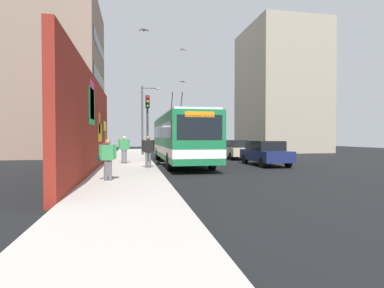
# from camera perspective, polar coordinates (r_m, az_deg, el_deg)

# --- Properties ---
(ground_plane) EXTENTS (80.00, 80.00, 0.00)m
(ground_plane) POSITION_cam_1_polar(r_m,az_deg,el_deg) (19.08, -7.14, -4.17)
(ground_plane) COLOR black
(sidewalk_slab) EXTENTS (48.00, 3.20, 0.15)m
(sidewalk_slab) POSITION_cam_1_polar(r_m,az_deg,el_deg) (19.03, -11.96, -3.97)
(sidewalk_slab) COLOR #ADA8A0
(sidewalk_slab) RESTS_ON ground_plane
(graffiti_wall) EXTENTS (15.10, 0.32, 4.84)m
(graffiti_wall) POSITION_cam_1_polar(r_m,az_deg,el_deg) (15.66, -18.61, 3.45)
(graffiti_wall) COLOR maroon
(graffiti_wall) RESTS_ON ground_plane
(building_far_left) EXTENTS (10.61, 9.28, 14.96)m
(building_far_left) POSITION_cam_1_polar(r_m,az_deg,el_deg) (32.57, -25.46, 11.20)
(building_far_left) COLOR gray
(building_far_left) RESTS_ON ground_plane
(building_far_right) EXTENTS (10.14, 8.61, 15.54)m
(building_far_right) POSITION_cam_1_polar(r_m,az_deg,el_deg) (40.23, 16.35, 9.76)
(building_far_right) COLOR #9E937F
(building_far_right) RESTS_ON ground_plane
(city_bus) EXTENTS (12.23, 2.66, 5.05)m
(city_bus) POSITION_cam_1_polar(r_m,az_deg,el_deg) (20.26, -2.28, 1.32)
(city_bus) COLOR #19723F
(city_bus) RESTS_ON ground_plane
(parked_car_navy) EXTENTS (4.32, 1.86, 1.58)m
(parked_car_navy) POSITION_cam_1_polar(r_m,az_deg,el_deg) (19.82, 13.70, -1.57)
(parked_car_navy) COLOR navy
(parked_car_navy) RESTS_ON ground_plane
(parked_car_champagne) EXTENTS (4.70, 1.74, 1.58)m
(parked_car_champagne) POSITION_cam_1_polar(r_m,az_deg,el_deg) (25.45, 7.96, -0.92)
(parked_car_champagne) COLOR #C6B793
(parked_car_champagne) RESTS_ON ground_plane
(parked_car_silver) EXTENTS (4.63, 1.89, 1.58)m
(parked_car_silver) POSITION_cam_1_polar(r_m,az_deg,el_deg) (31.22, 4.33, -0.50)
(parked_car_silver) COLOR #B7B7BC
(parked_car_silver) RESTS_ON ground_plane
(pedestrian_near_wall) EXTENTS (0.22, 0.72, 1.59)m
(pedestrian_near_wall) POSITION_cam_1_polar(r_m,az_deg,el_deg) (11.95, -15.74, -2.32)
(pedestrian_near_wall) COLOR #595960
(pedestrian_near_wall) RESTS_ON sidewalk_slab
(pedestrian_midblock) EXTENTS (0.23, 0.69, 1.75)m
(pedestrian_midblock) POSITION_cam_1_polar(r_m,az_deg,el_deg) (19.44, -12.76, -0.59)
(pedestrian_midblock) COLOR #595960
(pedestrian_midblock) RESTS_ON sidewalk_slab
(pedestrian_at_curb) EXTENTS (0.23, 0.69, 1.74)m
(pedestrian_at_curb) POSITION_cam_1_polar(r_m,az_deg,el_deg) (16.43, -8.31, -0.93)
(pedestrian_at_curb) COLOR #595960
(pedestrian_at_curb) RESTS_ON sidewalk_slab
(traffic_light) EXTENTS (0.49, 0.28, 4.49)m
(traffic_light) POSITION_cam_1_polar(r_m,az_deg,el_deg) (20.56, -8.44, 5.02)
(traffic_light) COLOR #2D382D
(traffic_light) RESTS_ON sidewalk_slab
(street_lamp) EXTENTS (0.44, 1.72, 6.46)m
(street_lamp) POSITION_cam_1_polar(r_m,az_deg,el_deg) (28.81, -9.03, 5.37)
(street_lamp) COLOR #4C4C51
(street_lamp) RESTS_ON sidewalk_slab
(flying_pigeons) EXTENTS (7.13, 3.88, 2.24)m
(flying_pigeons) POSITION_cam_1_polar(r_m,az_deg,el_deg) (22.13, -3.77, 16.21)
(flying_pigeons) COLOR gray
(curbside_puddle) EXTENTS (1.89, 1.89, 0.00)m
(curbside_puddle) POSITION_cam_1_polar(r_m,az_deg,el_deg) (20.78, -5.80, -3.71)
(curbside_puddle) COLOR black
(curbside_puddle) RESTS_ON ground_plane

